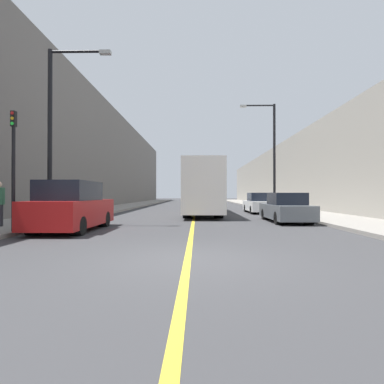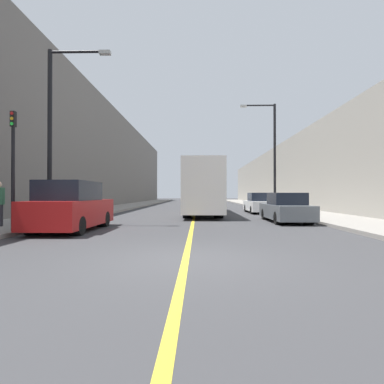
# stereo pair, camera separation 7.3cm
# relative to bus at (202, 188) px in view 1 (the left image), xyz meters

# --- Properties ---
(ground_plane) EXTENTS (200.00, 200.00, 0.00)m
(ground_plane) POSITION_rel_bus_xyz_m (-0.56, -15.33, -1.89)
(ground_plane) COLOR #38383A
(sidewalk_left) EXTENTS (3.75, 72.00, 0.16)m
(sidewalk_left) POSITION_rel_bus_xyz_m (-8.48, 14.67, -1.81)
(sidewalk_left) COLOR gray
(sidewalk_left) RESTS_ON ground
(sidewalk_right) EXTENTS (3.75, 72.00, 0.16)m
(sidewalk_right) POSITION_rel_bus_xyz_m (7.37, 14.67, -1.81)
(sidewalk_right) COLOR gray
(sidewalk_right) RESTS_ON ground
(building_row_left) EXTENTS (4.00, 72.00, 11.88)m
(building_row_left) POSITION_rel_bus_xyz_m (-12.36, 14.67, 4.05)
(building_row_left) COLOR #66605B
(building_row_left) RESTS_ON ground
(building_row_right) EXTENTS (4.00, 72.00, 7.36)m
(building_row_right) POSITION_rel_bus_xyz_m (11.25, 14.67, 1.79)
(building_row_right) COLOR gray
(building_row_right) RESTS_ON ground
(road_center_line) EXTENTS (0.16, 72.00, 0.01)m
(road_center_line) POSITION_rel_bus_xyz_m (-0.56, 14.67, -1.89)
(road_center_line) COLOR gold
(road_center_line) RESTS_ON ground
(bus) EXTENTS (2.45, 12.00, 3.53)m
(bus) POSITION_rel_bus_xyz_m (0.00, 0.00, 0.00)
(bus) COLOR silver
(bus) RESTS_ON ground
(parked_suv_left) EXTENTS (1.99, 4.68, 1.97)m
(parked_suv_left) POSITION_rel_bus_xyz_m (-5.34, -10.11, -0.98)
(parked_suv_left) COLOR maroon
(parked_suv_left) RESTS_ON ground
(car_right_near) EXTENTS (1.78, 4.53, 1.52)m
(car_right_near) POSITION_rel_bus_xyz_m (4.27, -6.24, -1.20)
(car_right_near) COLOR #51565B
(car_right_near) RESTS_ON ground
(car_right_mid) EXTENTS (1.78, 4.43, 1.56)m
(car_right_mid) POSITION_rel_bus_xyz_m (4.41, 1.20, -1.19)
(car_right_mid) COLOR silver
(car_right_mid) RESTS_ON ground
(street_lamp_left) EXTENTS (2.82, 0.24, 7.75)m
(street_lamp_left) POSITION_rel_bus_xyz_m (-6.66, -8.77, 2.70)
(street_lamp_left) COLOR black
(street_lamp_left) RESTS_ON sidewalk_left
(street_lamp_right) EXTENTS (2.82, 0.24, 8.48)m
(street_lamp_right) POSITION_rel_bus_xyz_m (5.56, 1.95, 3.08)
(street_lamp_right) COLOR black
(street_lamp_right) RESTS_ON sidewalk_right
(traffic_light) EXTENTS (0.16, 0.18, 4.22)m
(traffic_light) POSITION_rel_bus_xyz_m (-6.81, -11.56, 0.56)
(traffic_light) COLOR black
(traffic_light) RESTS_ON sidewalk_left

